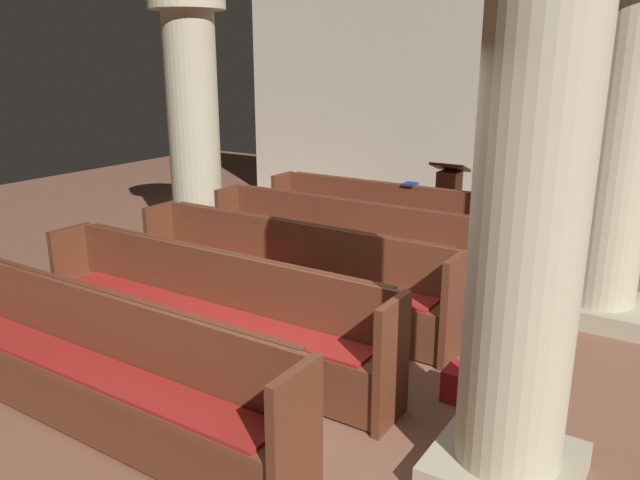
{
  "coord_description": "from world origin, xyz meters",
  "views": [
    {
      "loc": [
        2.43,
        -3.28,
        2.43
      ],
      "look_at": [
        -0.7,
        1.57,
        0.75
      ],
      "focal_mm": 35.12,
      "sensor_mm": 36.0,
      "label": 1
    }
  ],
  "objects_px": {
    "pew_row_4": "(92,361)",
    "pillar_aisle_side": "(619,140)",
    "pillar_aisle_rear": "(531,199)",
    "kneeler_box_red": "(471,386)",
    "pew_row_2": "(288,270)",
    "pew_row_3": "(207,307)",
    "pew_row_1": "(347,242)",
    "lectern": "(448,207)",
    "kneeler_box_navy": "(505,327)",
    "pew_row_0": "(393,221)",
    "pillar_far_side": "(193,115)",
    "hymn_book": "(410,184)"
  },
  "relations": [
    {
      "from": "pew_row_4",
      "to": "pillar_aisle_side",
      "type": "height_order",
      "value": "pillar_aisle_side"
    },
    {
      "from": "pillar_aisle_rear",
      "to": "kneeler_box_red",
      "type": "xyz_separation_m",
      "value": [
        -0.48,
        0.76,
        -1.6
      ]
    },
    {
      "from": "pew_row_2",
      "to": "pew_row_3",
      "type": "relative_size",
      "value": 1.0
    },
    {
      "from": "pillar_aisle_rear",
      "to": "pew_row_3",
      "type": "bearing_deg",
      "value": 175.51
    },
    {
      "from": "pew_row_1",
      "to": "lectern",
      "type": "xyz_separation_m",
      "value": [
        0.25,
        2.32,
        -0.03
      ]
    },
    {
      "from": "pew_row_3",
      "to": "lectern",
      "type": "bearing_deg",
      "value": 86.87
    },
    {
      "from": "pew_row_2",
      "to": "pillar_aisle_rear",
      "type": "bearing_deg",
      "value": -27.59
    },
    {
      "from": "pillar_aisle_rear",
      "to": "lectern",
      "type": "height_order",
      "value": "pillar_aisle_rear"
    },
    {
      "from": "pew_row_3",
      "to": "pillar_aisle_rear",
      "type": "bearing_deg",
      "value": -4.49
    },
    {
      "from": "pew_row_3",
      "to": "pew_row_4",
      "type": "bearing_deg",
      "value": -90.0
    },
    {
      "from": "pew_row_3",
      "to": "pew_row_1",
      "type": "bearing_deg",
      "value": 90.0
    },
    {
      "from": "pew_row_4",
      "to": "kneeler_box_red",
      "type": "distance_m",
      "value": 2.67
    },
    {
      "from": "kneeler_box_red",
      "to": "kneeler_box_navy",
      "type": "bearing_deg",
      "value": 95.13
    },
    {
      "from": "pew_row_0",
      "to": "pillar_far_side",
      "type": "relative_size",
      "value": 1.03
    },
    {
      "from": "kneeler_box_red",
      "to": "pew_row_4",
      "type": "bearing_deg",
      "value": -140.43
    },
    {
      "from": "pew_row_3",
      "to": "hymn_book",
      "type": "height_order",
      "value": "hymn_book"
    },
    {
      "from": "pew_row_4",
      "to": "pillar_aisle_side",
      "type": "bearing_deg",
      "value": 56.89
    },
    {
      "from": "pew_row_0",
      "to": "pew_row_2",
      "type": "relative_size",
      "value": 1.0
    },
    {
      "from": "pew_row_0",
      "to": "lectern",
      "type": "bearing_deg",
      "value": 78.24
    },
    {
      "from": "pillar_aisle_side",
      "to": "hymn_book",
      "type": "height_order",
      "value": "pillar_aisle_side"
    },
    {
      "from": "pillar_far_side",
      "to": "pew_row_4",
      "type": "bearing_deg",
      "value": -55.71
    },
    {
      "from": "pew_row_1",
      "to": "lectern",
      "type": "relative_size",
      "value": 3.15
    },
    {
      "from": "pew_row_3",
      "to": "hymn_book",
      "type": "relative_size",
      "value": 18.24
    },
    {
      "from": "pillar_aisle_side",
      "to": "hymn_book",
      "type": "bearing_deg",
      "value": 161.49
    },
    {
      "from": "hymn_book",
      "to": "kneeler_box_navy",
      "type": "bearing_deg",
      "value": -45.48
    },
    {
      "from": "pillar_far_side",
      "to": "kneeler_box_red",
      "type": "distance_m",
      "value": 5.17
    },
    {
      "from": "pew_row_1",
      "to": "kneeler_box_red",
      "type": "relative_size",
      "value": 9.0
    },
    {
      "from": "kneeler_box_red",
      "to": "hymn_book",
      "type": "bearing_deg",
      "value": 122.58
    },
    {
      "from": "pew_row_1",
      "to": "pew_row_2",
      "type": "height_order",
      "value": "same"
    },
    {
      "from": "pew_row_3",
      "to": "lectern",
      "type": "distance_m",
      "value": 4.57
    },
    {
      "from": "pillar_aisle_rear",
      "to": "lectern",
      "type": "bearing_deg",
      "value": 115.55
    },
    {
      "from": "pew_row_0",
      "to": "pew_row_4",
      "type": "distance_m",
      "value": 4.49
    },
    {
      "from": "pew_row_0",
      "to": "pew_row_4",
      "type": "xyz_separation_m",
      "value": [
        0.0,
        -4.49,
        0.0
      ]
    },
    {
      "from": "pew_row_0",
      "to": "pew_row_2",
      "type": "distance_m",
      "value": 2.24
    },
    {
      "from": "pillar_far_side",
      "to": "lectern",
      "type": "bearing_deg",
      "value": 37.01
    },
    {
      "from": "lectern",
      "to": "pillar_aisle_side",
      "type": "bearing_deg",
      "value": -38.52
    },
    {
      "from": "pillar_far_side",
      "to": "pew_row_1",
      "type": "bearing_deg",
      "value": -6.13
    },
    {
      "from": "pew_row_1",
      "to": "pew_row_2",
      "type": "xyz_separation_m",
      "value": [
        0.0,
        -1.12,
        0.0
      ]
    },
    {
      "from": "pew_row_3",
      "to": "pew_row_4",
      "type": "xyz_separation_m",
      "value": [
        0.0,
        -1.12,
        0.0
      ]
    },
    {
      "from": "pew_row_4",
      "to": "lectern",
      "type": "relative_size",
      "value": 3.15
    },
    {
      "from": "lectern",
      "to": "kneeler_box_red",
      "type": "xyz_separation_m",
      "value": [
        1.79,
        -4.0,
        -0.33
      ]
    },
    {
      "from": "pew_row_3",
      "to": "hymn_book",
      "type": "xyz_separation_m",
      "value": [
        0.13,
        3.55,
        0.45
      ]
    },
    {
      "from": "lectern",
      "to": "hymn_book",
      "type": "height_order",
      "value": "lectern"
    },
    {
      "from": "pew_row_0",
      "to": "hymn_book",
      "type": "relative_size",
      "value": 18.24
    },
    {
      "from": "pillar_aisle_side",
      "to": "kneeler_box_navy",
      "type": "distance_m",
      "value": 1.99
    },
    {
      "from": "kneeler_box_red",
      "to": "pew_row_2",
      "type": "bearing_deg",
      "value": 164.73
    },
    {
      "from": "pillar_aisle_side",
      "to": "lectern",
      "type": "xyz_separation_m",
      "value": [
        -2.28,
        1.81,
        -1.27
      ]
    },
    {
      "from": "pew_row_4",
      "to": "pillar_far_side",
      "type": "xyz_separation_m",
      "value": [
        -2.48,
        3.63,
        1.24
      ]
    },
    {
      "from": "pew_row_1",
      "to": "kneeler_box_red",
      "type": "bearing_deg",
      "value": -39.45
    },
    {
      "from": "pillar_aisle_side",
      "to": "pew_row_3",
      "type": "bearing_deg",
      "value": -132.55
    }
  ]
}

